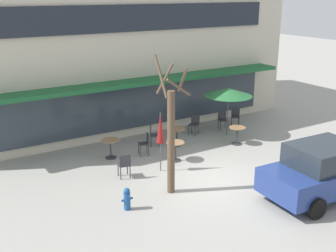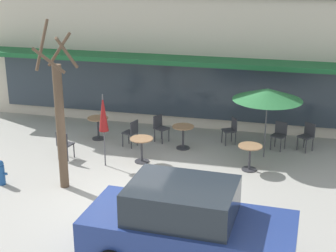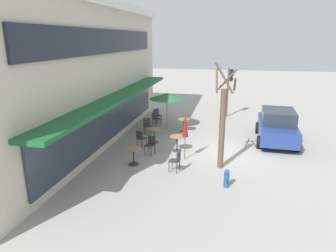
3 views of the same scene
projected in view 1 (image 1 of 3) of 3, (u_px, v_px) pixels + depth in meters
ground_plane at (223, 183)px, 14.38m from camera, size 80.00×80.00×0.00m
building_facade at (102, 46)px, 21.35m from camera, size 16.87×9.10×7.17m
cafe_table_near_wall at (110, 146)px, 16.34m from camera, size 0.70×0.70×0.76m
cafe_table_streetside at (177, 134)px, 17.70m from camera, size 0.70×0.70×0.76m
cafe_table_by_tree at (175, 148)px, 16.08m from camera, size 0.70×0.70×0.76m
cafe_table_mid_patio at (237, 133)px, 17.83m from camera, size 0.70×0.70×0.76m
patio_umbrella_green_folded at (229, 92)px, 18.42m from camera, size 2.10×2.10×2.20m
patio_umbrella_cream_folded at (160, 128)px, 14.82m from camera, size 0.28×0.28×2.20m
cafe_chair_0 at (235, 115)px, 20.28m from camera, size 0.56×0.56×0.89m
cafe_chair_1 at (145, 142)px, 16.67m from camera, size 0.50×0.50×0.89m
cafe_chair_2 at (124, 164)px, 14.60m from camera, size 0.46×0.46×0.89m
cafe_chair_3 at (223, 118)px, 19.77m from camera, size 0.52×0.52×0.89m
cafe_chair_4 at (153, 134)px, 17.62m from camera, size 0.54×0.54×0.89m
cafe_chair_5 at (194, 123)px, 19.06m from camera, size 0.54×0.54×0.89m
parked_sedan at (324, 170)px, 13.20m from camera, size 4.28×2.16×1.76m
street_tree at (171, 135)px, 13.12m from camera, size 0.91×0.89×4.46m
fire_hydrant at (127, 199)px, 12.52m from camera, size 0.36×0.20×0.71m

